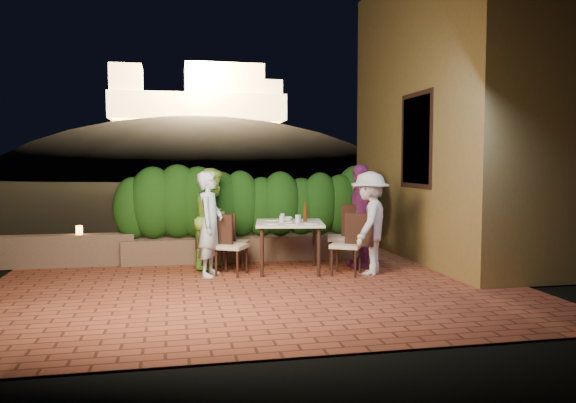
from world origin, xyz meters
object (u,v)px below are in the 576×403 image
object	(u,v)px
bowl	(287,218)
diner_green	(213,218)
diner_white	(370,223)
dining_table	(289,247)
diner_blue	(210,224)
diner_purple	(361,216)
chair_left_back	(234,241)
parapet_lamp	(79,230)
chair_right_front	(346,244)
chair_right_back	(343,236)
beer_bottle	(305,212)
chair_left_front	(231,245)

from	to	relation	value
bowl	diner_green	bearing A→B (deg)	170.84
bowl	diner_white	bearing A→B (deg)	-34.22
dining_table	diner_white	distance (m)	1.26
diner_blue	diner_white	xyz separation A→B (m)	(2.30, -0.33, -0.00)
dining_table	diner_green	bearing A→B (deg)	156.19
dining_table	diner_purple	bearing A→B (deg)	5.69
dining_table	chair_left_back	size ratio (longest dim) A/B	1.16
diner_blue	parapet_lamp	size ratio (longest dim) A/B	10.82
dining_table	diner_white	bearing A→B (deg)	-21.49
chair_left_back	chair_right_front	distance (m)	1.73
bowl	diner_purple	distance (m)	1.16
chair_left_back	chair_right_front	xyz separation A→B (m)	(1.55, -0.77, 0.03)
diner_blue	bowl	bearing A→B (deg)	-50.94
diner_white	chair_right_back	bearing A→B (deg)	-121.44
beer_bottle	chair_left_back	bearing A→B (deg)	159.53
dining_table	beer_bottle	xyz separation A→B (m)	(0.24, -0.02, 0.53)
diner_green	parapet_lamp	size ratio (longest dim) A/B	11.09
diner_green	bowl	bearing A→B (deg)	-73.30
chair_left_back	diner_purple	bearing A→B (deg)	10.55
chair_left_front	diner_white	world-z (taller)	diner_white
chair_right_back	chair_left_front	bearing A→B (deg)	22.08
chair_left_back	bowl	bearing A→B (deg)	13.77
beer_bottle	diner_white	xyz separation A→B (m)	(0.87, -0.42, -0.15)
dining_table	diner_blue	size ratio (longest dim) A/B	0.65
chair_left_front	diner_white	distance (m)	2.05
beer_bottle	chair_right_back	size ratio (longest dim) A/B	0.30
chair_left_front	parapet_lamp	world-z (taller)	chair_left_front
chair_left_front	chair_right_back	size ratio (longest dim) A/B	0.89
dining_table	diner_green	distance (m)	1.27
diner_green	chair_right_back	bearing A→B (deg)	-75.32
chair_right_back	beer_bottle	bearing A→B (deg)	26.80
chair_left_front	diner_green	bearing A→B (deg)	140.97
diner_blue	diner_white	bearing A→B (deg)	-77.89
diner_white	parapet_lamp	distance (m)	4.56
chair_left_front	diner_blue	distance (m)	0.44
diner_green	diner_purple	bearing A→B (deg)	-73.44
chair_right_front	chair_right_back	xyz separation A→B (m)	(0.10, 0.51, 0.04)
chair_right_front	beer_bottle	bearing A→B (deg)	-6.60
dining_table	parapet_lamp	size ratio (longest dim) A/B	7.07
chair_right_front	parapet_lamp	bearing A→B (deg)	8.49
diner_white	diner_green	bearing A→B (deg)	-78.87
chair_left_front	chair_left_back	distance (m)	0.46
chair_right_front	diner_white	bearing A→B (deg)	-154.99
beer_bottle	diner_purple	xyz separation A→B (m)	(0.92, 0.14, -0.09)
parapet_lamp	chair_left_back	bearing A→B (deg)	-17.72
chair_right_back	diner_purple	world-z (taller)	diner_purple
bowl	parapet_lamp	world-z (taller)	bowl
bowl	parapet_lamp	bearing A→B (deg)	165.64
diner_blue	parapet_lamp	bearing A→B (deg)	78.45
chair_left_front	diner_green	size ratio (longest dim) A/B	0.57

